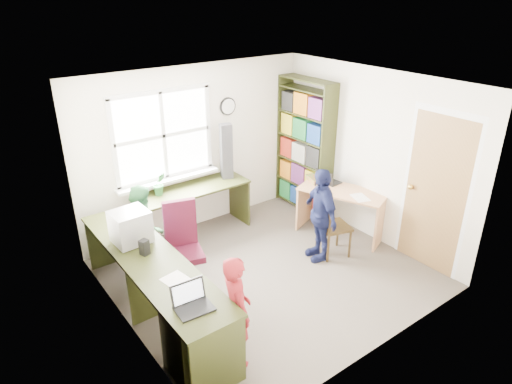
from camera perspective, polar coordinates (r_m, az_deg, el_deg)
room at (r=5.41m, az=1.06°, el=1.10°), size 3.64×3.44×2.44m
l_desk at (r=4.90m, az=-8.77°, el=-12.29°), size 2.38×2.95×0.75m
right_desk at (r=6.67m, az=10.70°, el=-1.29°), size 0.98×1.34×0.70m
bookshelf at (r=7.25m, az=6.08°, el=5.36°), size 0.30×1.02×2.10m
swivel_chair at (r=5.58m, az=-9.00°, el=-7.23°), size 0.61×0.61×1.07m
wooden_chair at (r=6.14m, az=9.24°, el=-3.90°), size 0.47×0.47×0.88m
crt_monitor at (r=5.20m, az=-15.39°, el=-4.24°), size 0.40×0.36×0.38m
laptop_left at (r=4.20m, az=-8.04°, el=-13.44°), size 0.34×0.29×0.22m
laptop_right at (r=6.78m, az=8.90°, el=1.52°), size 0.29×0.33×0.21m
speaker_a at (r=5.00m, az=-13.78°, el=-6.72°), size 0.11×0.11×0.17m
speaker_b at (r=5.57m, az=-16.54°, el=-3.65°), size 0.09×0.09×0.17m
cd_tower at (r=6.66m, az=-3.74°, el=5.09°), size 0.20×0.19×0.82m
game_box at (r=6.86m, az=7.90°, el=1.69°), size 0.39×0.39×0.06m
paper_a at (r=4.55m, az=-9.69°, el=-10.95°), size 0.28×0.36×0.00m
paper_b at (r=6.41m, az=12.88°, el=-0.68°), size 0.28×0.33×0.00m
potted_plant at (r=6.30m, az=-11.99°, el=1.01°), size 0.19×0.16×0.32m
person_red at (r=4.42m, az=-2.46°, el=-14.59°), size 0.37×0.48×1.17m
person_green at (r=5.86m, az=-13.86°, el=-4.51°), size 0.51×0.62×1.18m
person_navy at (r=5.99m, az=8.05°, el=-2.81°), size 0.52×0.81×1.28m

